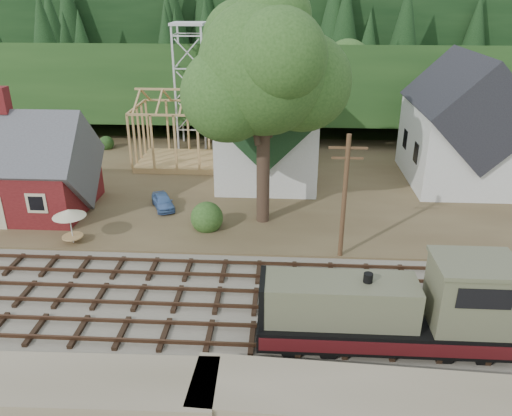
# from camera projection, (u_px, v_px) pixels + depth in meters

# --- Properties ---
(ground) EXTENTS (140.00, 140.00, 0.00)m
(ground) POSITION_uv_depth(u_px,v_px,m) (217.00, 304.00, 26.59)
(ground) COLOR #384C1E
(ground) RESTS_ON ground
(railroad_bed) EXTENTS (64.00, 11.00, 0.16)m
(railroad_bed) POSITION_uv_depth(u_px,v_px,m) (217.00, 303.00, 26.56)
(railroad_bed) COLOR #726B5B
(railroad_bed) RESTS_ON ground
(village_flat) EXTENTS (64.00, 26.00, 0.30)m
(village_flat) POSITION_uv_depth(u_px,v_px,m) (244.00, 181.00, 42.96)
(village_flat) COLOR brown
(village_flat) RESTS_ON ground
(hillside) EXTENTS (70.00, 28.96, 12.74)m
(hillside) POSITION_uv_depth(u_px,v_px,m) (259.00, 117.00, 64.92)
(hillside) COLOR #1E3F19
(hillside) RESTS_ON ground
(ridge) EXTENTS (80.00, 20.00, 12.00)m
(ridge) POSITION_uv_depth(u_px,v_px,m) (264.00, 93.00, 79.52)
(ridge) COLOR black
(ridge) RESTS_ON ground
(depot) EXTENTS (10.80, 7.41, 9.00)m
(depot) POSITION_uv_depth(u_px,v_px,m) (16.00, 172.00, 36.18)
(depot) COLOR #571315
(depot) RESTS_ON village_flat
(church) EXTENTS (8.40, 15.17, 13.00)m
(church) POSITION_uv_depth(u_px,v_px,m) (268.00, 120.00, 42.34)
(church) COLOR silver
(church) RESTS_ON village_flat
(farmhouse) EXTENTS (8.40, 10.80, 10.60)m
(farmhouse) POSITION_uv_depth(u_px,v_px,m) (462.00, 128.00, 40.99)
(farmhouse) COLOR silver
(farmhouse) RESTS_ON village_flat
(timber_frame) EXTENTS (8.20, 6.20, 6.99)m
(timber_frame) POSITION_uv_depth(u_px,v_px,m) (182.00, 133.00, 45.66)
(timber_frame) COLOR tan
(timber_frame) RESTS_ON village_flat
(lattice_tower) EXTENTS (3.20, 3.20, 12.12)m
(lattice_tower) POSITION_uv_depth(u_px,v_px,m) (190.00, 48.00, 48.39)
(lattice_tower) COLOR silver
(lattice_tower) RESTS_ON village_flat
(big_tree) EXTENTS (10.90, 8.40, 14.70)m
(big_tree) POSITION_uv_depth(u_px,v_px,m) (266.00, 78.00, 31.53)
(big_tree) COLOR #38281E
(big_tree) RESTS_ON village_flat
(telegraph_pole_near) EXTENTS (2.20, 0.28, 8.00)m
(telegraph_pole_near) POSITION_uv_depth(u_px,v_px,m) (344.00, 196.00, 29.24)
(telegraph_pole_near) COLOR #4C331E
(telegraph_pole_near) RESTS_ON ground
(locomotive) EXTENTS (11.40, 2.85, 4.58)m
(locomotive) POSITION_uv_depth(u_px,v_px,m) (396.00, 311.00, 22.56)
(locomotive) COLOR black
(locomotive) RESTS_ON railroad_bed
(car_blue) EXTENTS (2.53, 3.46, 1.10)m
(car_blue) POSITION_uv_depth(u_px,v_px,m) (163.00, 201.00, 37.20)
(car_blue) COLOR #5880BE
(car_blue) RESTS_ON village_flat
(car_green) EXTENTS (3.42, 2.30, 1.07)m
(car_green) POSITION_uv_depth(u_px,v_px,m) (9.00, 194.00, 38.63)
(car_green) COLOR gray
(car_green) RESTS_ON village_flat
(car_red) EXTENTS (4.46, 2.45, 1.18)m
(car_red) POSITION_uv_depth(u_px,v_px,m) (477.00, 179.00, 41.47)
(car_red) COLOR red
(car_red) RESTS_ON village_flat
(patio_set) EXTENTS (2.10, 2.10, 2.34)m
(patio_set) POSITION_uv_depth(u_px,v_px,m) (69.00, 214.00, 31.59)
(patio_set) COLOR silver
(patio_set) RESTS_ON village_flat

